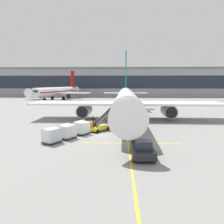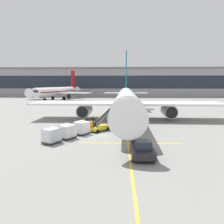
# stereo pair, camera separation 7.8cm
# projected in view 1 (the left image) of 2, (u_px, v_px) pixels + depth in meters

# --- Properties ---
(ground_plane) EXTENTS (600.00, 600.00, 0.00)m
(ground_plane) POSITION_uv_depth(u_px,v_px,m) (94.00, 134.00, 30.99)
(ground_plane) COLOR gray
(parked_airplane) EXTENTS (37.50, 48.09, 15.89)m
(parked_airplane) POSITION_uv_depth(u_px,v_px,m) (126.00, 101.00, 43.53)
(parked_airplane) COLOR white
(parked_airplane) RESTS_ON ground
(belt_loader) EXTENTS (4.07, 4.89, 3.33)m
(belt_loader) POSITION_uv_depth(u_px,v_px,m) (100.00, 125.00, 33.06)
(belt_loader) COLOR gold
(belt_loader) RESTS_ON ground
(baggage_cart_lead) EXTENTS (2.37, 2.77, 1.91)m
(baggage_cart_lead) POSITION_uv_depth(u_px,v_px,m) (81.00, 127.00, 30.71)
(baggage_cart_lead) COLOR #515156
(baggage_cart_lead) RESTS_ON ground
(baggage_cart_second) EXTENTS (2.37, 2.77, 1.91)m
(baggage_cart_second) POSITION_uv_depth(u_px,v_px,m) (67.00, 131.00, 28.35)
(baggage_cart_second) COLOR #515156
(baggage_cart_second) RESTS_ON ground
(baggage_cart_third) EXTENTS (2.37, 2.77, 1.91)m
(baggage_cart_third) POSITION_uv_depth(u_px,v_px,m) (51.00, 135.00, 26.24)
(baggage_cart_third) COLOR #515156
(baggage_cart_third) RESTS_ON ground
(pushback_tug) EXTENTS (2.15, 4.42, 1.83)m
(pushback_tug) POSITION_uv_depth(u_px,v_px,m) (143.00, 149.00, 21.23)
(pushback_tug) COLOR #232328
(pushback_tug) RESTS_ON ground
(ground_crew_by_loader) EXTENTS (0.54, 0.36, 1.74)m
(ground_crew_by_loader) POSITION_uv_depth(u_px,v_px,m) (84.00, 124.00, 33.15)
(ground_crew_by_loader) COLOR #514C42
(ground_crew_by_loader) RESTS_ON ground
(ground_crew_by_carts) EXTENTS (0.30, 0.57, 1.74)m
(ground_crew_by_carts) POSITION_uv_depth(u_px,v_px,m) (80.00, 126.00, 31.96)
(ground_crew_by_carts) COLOR #333847
(ground_crew_by_carts) RESTS_ON ground
(ground_crew_marshaller) EXTENTS (0.43, 0.46, 1.74)m
(ground_crew_marshaller) POSITION_uv_depth(u_px,v_px,m) (91.00, 126.00, 31.78)
(ground_crew_marshaller) COLOR #333847
(ground_crew_marshaller) RESTS_ON ground
(safety_cone_engine_keepout) EXTENTS (0.57, 0.57, 0.65)m
(safety_cone_engine_keepout) POSITION_uv_depth(u_px,v_px,m) (96.00, 118.00, 42.82)
(safety_cone_engine_keepout) COLOR black
(safety_cone_engine_keepout) RESTS_ON ground
(safety_cone_wingtip) EXTENTS (0.67, 0.67, 0.76)m
(safety_cone_wingtip) POSITION_uv_depth(u_px,v_px,m) (93.00, 117.00, 43.72)
(safety_cone_wingtip) COLOR black
(safety_cone_wingtip) RESTS_ON ground
(safety_cone_nose_mark) EXTENTS (0.61, 0.61, 0.70)m
(safety_cone_nose_mark) POSITION_uv_depth(u_px,v_px,m) (82.00, 119.00, 41.91)
(safety_cone_nose_mark) COLOR black
(safety_cone_nose_mark) RESTS_ON ground
(apron_guidance_line_lead_in) EXTENTS (0.20, 110.00, 0.01)m
(apron_guidance_line_lead_in) POSITION_uv_depth(u_px,v_px,m) (125.00, 120.00, 43.16)
(apron_guidance_line_lead_in) COLOR yellow
(apron_guidance_line_lead_in) RESTS_ON ground
(apron_guidance_line_stop_bar) EXTENTS (12.00, 0.20, 0.01)m
(apron_guidance_line_stop_bar) POSITION_uv_depth(u_px,v_px,m) (130.00, 143.00, 26.30)
(apron_guidance_line_stop_bar) COLOR yellow
(apron_guidance_line_stop_bar) RESTS_ON ground
(terminal_building) EXTENTS (136.64, 21.57, 15.50)m
(terminal_building) POSITION_uv_depth(u_px,v_px,m) (106.00, 82.00, 124.95)
(terminal_building) COLOR #939399
(terminal_building) RESTS_ON ground
(distant_airplane) EXTENTS (29.96, 38.52, 13.24)m
(distant_airplane) POSITION_uv_depth(u_px,v_px,m) (57.00, 92.00, 94.06)
(distant_airplane) COLOR white
(distant_airplane) RESTS_ON ground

